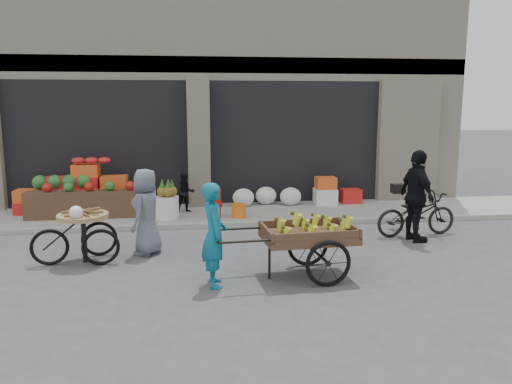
{
  "coord_description": "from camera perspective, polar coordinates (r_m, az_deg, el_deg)",
  "views": [
    {
      "loc": [
        -0.17,
        -7.46,
        2.66
      ],
      "look_at": [
        0.95,
        1.23,
        1.1
      ],
      "focal_mm": 35.0,
      "sensor_mm": 36.0,
      "label": 1
    }
  ],
  "objects": [
    {
      "name": "tricycle_cart",
      "position": [
        8.9,
        -19.14,
        -4.08
      ],
      "size": [
        1.46,
        1.0,
        0.95
      ],
      "rotation": [
        0.0,
        0.0,
        0.21
      ],
      "color": "#9E7F51",
      "rests_on": "ground"
    },
    {
      "name": "pineapple_bin",
      "position": [
        11.31,
        -10.12,
        -1.74
      ],
      "size": [
        0.52,
        0.52,
        0.5
      ],
      "primitive_type": "cylinder",
      "color": "silver",
      "rests_on": "sidewalk"
    },
    {
      "name": "fire_hydrant",
      "position": [
        11.23,
        -4.54,
        -1.0
      ],
      "size": [
        0.22,
        0.22,
        0.71
      ],
      "color": "#A5140F",
      "rests_on": "sidewalk"
    },
    {
      "name": "fruit_display",
      "position": [
        12.23,
        -18.12,
        0.24
      ],
      "size": [
        3.1,
        1.12,
        1.24
      ],
      "color": "red",
      "rests_on": "sidewalk"
    },
    {
      "name": "seated_person",
      "position": [
        11.84,
        -8.08,
        -0.09
      ],
      "size": [
        0.51,
        0.43,
        0.93
      ],
      "primitive_type": "imported",
      "rotation": [
        0.0,
        0.0,
        0.17
      ],
      "color": "black",
      "rests_on": "sidewalk"
    },
    {
      "name": "vendor_woman",
      "position": [
        7.31,
        -4.81,
        -4.89
      ],
      "size": [
        0.41,
        0.59,
        1.55
      ],
      "primitive_type": "imported",
      "rotation": [
        0.0,
        0.0,
        1.65
      ],
      "color": "#10637C",
      "rests_on": "ground"
    },
    {
      "name": "right_bay_goods",
      "position": [
        12.68,
        5.48,
        -0.18
      ],
      "size": [
        3.35,
        0.6,
        0.7
      ],
      "color": "silver",
      "rests_on": "sidewalk"
    },
    {
      "name": "banana_cart",
      "position": [
        7.71,
        5.64,
        -4.52
      ],
      "size": [
        2.43,
        1.14,
        0.99
      ],
      "rotation": [
        0.0,
        0.0,
        0.08
      ],
      "color": "brown",
      "rests_on": "ground"
    },
    {
      "name": "sidewalk",
      "position": [
        11.85,
        -6.33,
        -2.64
      ],
      "size": [
        18.0,
        2.2,
        0.12
      ],
      "primitive_type": "cube",
      "color": "gray",
      "rests_on": "ground"
    },
    {
      "name": "bicycle",
      "position": [
        10.62,
        17.84,
        -2.4
      ],
      "size": [
        1.77,
        0.79,
        0.9
      ],
      "primitive_type": "imported",
      "rotation": [
        0.0,
        0.0,
        1.68
      ],
      "color": "black",
      "rests_on": "ground"
    },
    {
      "name": "vendor_grey",
      "position": [
        9.04,
        -12.42,
        -2.22
      ],
      "size": [
        0.72,
        0.88,
        1.54
      ],
      "primitive_type": "imported",
      "rotation": [
        0.0,
        0.0,
        -1.94
      ],
      "color": "slate",
      "rests_on": "ground"
    },
    {
      "name": "ground",
      "position": [
        7.92,
        -5.76,
        -9.57
      ],
      "size": [
        80.0,
        80.0,
        0.0
      ],
      "primitive_type": "plane",
      "color": "#424244",
      "rests_on": "ground"
    },
    {
      "name": "building",
      "position": [
        15.51,
        -6.85,
        12.65
      ],
      "size": [
        14.0,
        6.45,
        7.0
      ],
      "color": "beige",
      "rests_on": "ground"
    },
    {
      "name": "orange_bucket",
      "position": [
        11.26,
        -1.96,
        -2.16
      ],
      "size": [
        0.32,
        0.32,
        0.3
      ],
      "primitive_type": "cylinder",
      "color": "orange",
      "rests_on": "sidewalk"
    },
    {
      "name": "cyclist",
      "position": [
        10.09,
        17.9,
        -0.47
      ],
      "size": [
        0.55,
        1.09,
        1.79
      ],
      "primitive_type": "imported",
      "rotation": [
        0.0,
        0.0,
        1.68
      ],
      "color": "black",
      "rests_on": "ground"
    }
  ]
}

